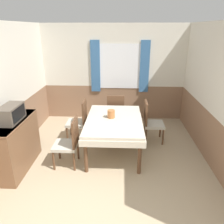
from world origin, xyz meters
TOP-DOWN VIEW (x-y plane):
  - wall_back at (0.01, 4.15)m, footprint 4.26×0.10m
  - wall_left at (-1.96, 2.06)m, footprint 0.05×4.53m
  - wall_right at (1.96, 2.06)m, footprint 0.05×4.53m
  - dining_table at (0.09, 2.24)m, footprint 1.15×1.67m
  - chair_right_far at (0.91, 2.76)m, footprint 0.44×0.44m
  - chair_left_near at (-0.73, 1.72)m, footprint 0.44×0.44m
  - chair_left_far at (-0.73, 2.76)m, footprint 0.44×0.44m
  - chair_head_window at (0.09, 3.32)m, footprint 0.44×0.44m
  - sideboard at (-1.69, 1.57)m, footprint 0.46×1.22m
  - tv at (-1.66, 1.56)m, footprint 0.29×0.55m
  - vase at (0.02, 2.30)m, footprint 0.15×0.15m

SIDE VIEW (x-z plane):
  - sideboard at x=-1.69m, z-range 0.01..0.97m
  - chair_right_far at x=0.91m, z-range 0.02..0.97m
  - chair_left_near at x=-0.73m, z-range 0.02..0.97m
  - chair_left_far at x=-0.73m, z-range 0.02..0.97m
  - chair_head_window at x=0.09m, z-range 0.02..0.97m
  - dining_table at x=0.09m, z-range 0.27..1.02m
  - vase at x=0.02m, z-range 0.75..0.92m
  - tv at x=-1.66m, z-range 0.96..1.24m
  - wall_left at x=-1.96m, z-range 0.00..2.60m
  - wall_right at x=1.96m, z-range 0.00..2.60m
  - wall_back at x=0.01m, z-range 0.01..2.61m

